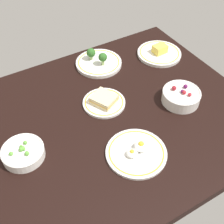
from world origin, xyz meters
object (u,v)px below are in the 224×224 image
Objects in this scene: plate_sandwich at (104,101)px; plate_cheese at (159,53)px; bowl_berries at (181,96)px; plate_eggs at (137,152)px; plate_broccoli at (98,62)px; bowl_peas at (23,152)px.

plate_sandwich is 0.82× the size of plate_cheese.
plate_cheese reaches higher than plate_sandwich.
bowl_berries reaches higher than plate_cheese.
plate_cheese is at bearing -134.27° from plate_eggs.
plate_eggs reaches higher than plate_sandwich.
plate_eggs is 62.28cm from plate_cheese.
bowl_berries is at bearing 113.42° from plate_broccoli.
bowl_berries is 33.71cm from plate_eggs.
bowl_peas is 0.85× the size of plate_sandwich.
plate_broccoli is at bearing -145.31° from bowl_peas.
bowl_peas reaches higher than plate_eggs.
plate_broccoli is 1.01× the size of plate_cheese.
bowl_peas is 82.34cm from plate_cheese.
plate_cheese reaches higher than plate_eggs.
bowl_berries reaches higher than bowl_peas.
plate_cheese is at bearing -111.83° from bowl_berries.
plate_eggs is at bearing 23.22° from bowl_berries.
plate_eggs is (-34.91, 19.38, -1.24)cm from bowl_peas.
bowl_peas is at bearing -29.04° from plate_eggs.
bowl_berries is 0.89× the size of plate_sandwich.
bowl_peas is 0.70× the size of plate_cheese.
bowl_berries is at bearing -156.78° from plate_eggs.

